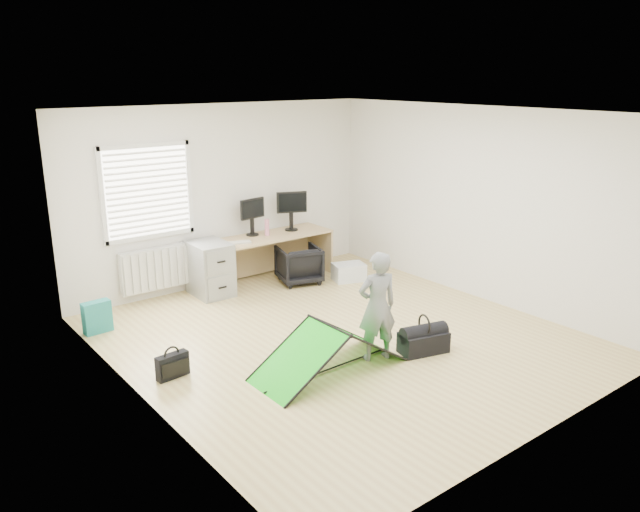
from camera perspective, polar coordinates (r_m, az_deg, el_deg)
ground at (r=7.72m, az=1.85°, el=-7.45°), size 5.50×5.50×0.00m
back_wall at (r=9.50m, az=-8.81°, el=5.49°), size 5.00×0.02×2.70m
window at (r=8.91m, az=-15.49°, el=5.68°), size 1.20×0.06×1.20m
radiator at (r=9.13m, az=-14.87°, el=-1.14°), size 1.00×0.12×0.60m
desk at (r=9.65m, az=-4.90°, el=-0.24°), size 2.11×0.67×0.72m
filing_cabinet at (r=9.17m, az=-10.03°, el=-1.14°), size 0.52×0.68×0.78m
monitor_left at (r=9.58m, az=-6.23°, el=3.12°), size 0.45×0.16×0.42m
monitor_right at (r=9.84m, az=-2.65°, el=3.66°), size 0.48×0.29×0.46m
keyboard at (r=9.20m, az=-7.72°, el=1.21°), size 0.47×0.29×0.02m
thermos at (r=9.57m, az=-4.87°, el=2.63°), size 0.08×0.08×0.25m
office_chair at (r=9.58m, az=-1.94°, el=-0.78°), size 0.76×0.78×0.57m
person at (r=6.97m, az=5.25°, el=-4.61°), size 0.53×0.42×1.26m
kite at (r=6.80m, az=0.87°, el=-8.42°), size 1.71×0.76×0.53m
storage_crate at (r=9.72m, az=2.65°, el=-1.48°), size 0.56×0.47×0.27m
tote_bag at (r=8.26m, az=-19.71°, el=-5.28°), size 0.35×0.17×0.40m
laptop_bag at (r=6.90m, az=-13.34°, el=-9.74°), size 0.37×0.14×0.27m
white_box at (r=7.52m, az=-0.46°, el=-7.70°), size 0.11×0.11×0.10m
duffel_bag at (r=7.38m, az=9.44°, el=-7.80°), size 0.61×0.42×0.24m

